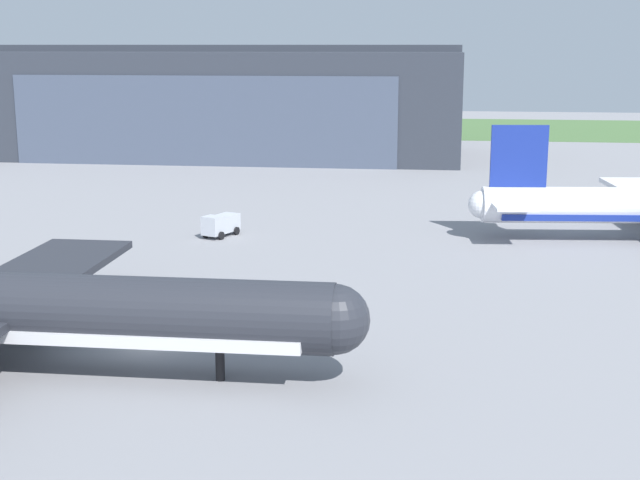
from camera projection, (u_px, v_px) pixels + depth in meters
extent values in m
plane|color=gray|center=(151.00, 345.00, 59.53)|extent=(440.00, 440.00, 0.00)
cube|color=#4A6E3D|center=(359.00, 127.00, 216.76)|extent=(440.00, 56.00, 0.08)
cube|color=#2D333D|center=(225.00, 103.00, 161.80)|extent=(84.79, 33.43, 18.54)
cube|color=#424C60|center=(202.00, 121.00, 145.86)|extent=(64.44, 0.30, 14.83)
cube|color=#2D333D|center=(224.00, 48.00, 159.67)|extent=(84.79, 8.02, 1.20)
sphere|color=white|center=(482.00, 204.00, 91.07)|extent=(2.89, 2.89, 2.89)
cube|color=navy|center=(519.00, 156.00, 89.88)|extent=(5.74, 0.95, 6.29)
cube|color=white|center=(513.00, 206.00, 88.18)|extent=(4.45, 5.54, 0.28)
cube|color=white|center=(504.00, 197.00, 93.63)|extent=(4.45, 5.54, 0.28)
sphere|color=#282B33|center=(335.00, 319.00, 51.69)|extent=(4.15, 4.15, 4.15)
cube|color=#282B33|center=(44.00, 271.00, 64.81)|extent=(7.08, 19.06, 0.56)
cylinder|color=gray|center=(48.00, 297.00, 63.56)|extent=(4.13, 2.41, 2.38)
cylinder|color=black|center=(220.00, 365.00, 53.18)|extent=(0.56, 0.56, 1.93)
cube|color=#B7BCC6|center=(213.00, 226.00, 91.95)|extent=(2.36, 2.30, 1.96)
cube|color=#B7BCC6|center=(226.00, 223.00, 93.95)|extent=(2.80, 3.39, 1.75)
cylinder|color=black|center=(205.00, 234.00, 92.70)|extent=(0.55, 0.87, 0.84)
cylinder|color=black|center=(221.00, 236.00, 91.73)|extent=(0.55, 0.87, 0.84)
cylinder|color=black|center=(221.00, 229.00, 95.07)|extent=(0.55, 0.87, 0.84)
cylinder|color=black|center=(237.00, 231.00, 94.11)|extent=(0.55, 0.87, 0.84)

